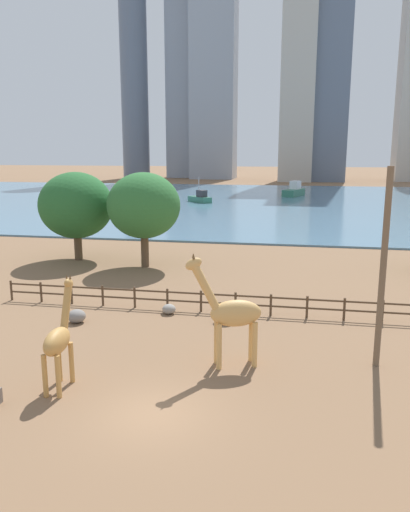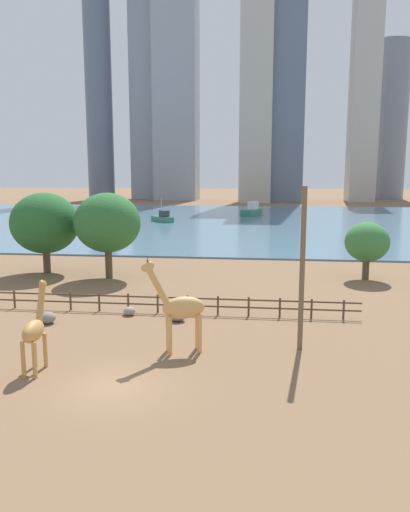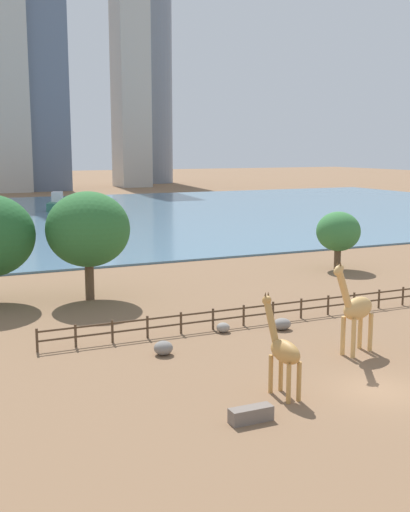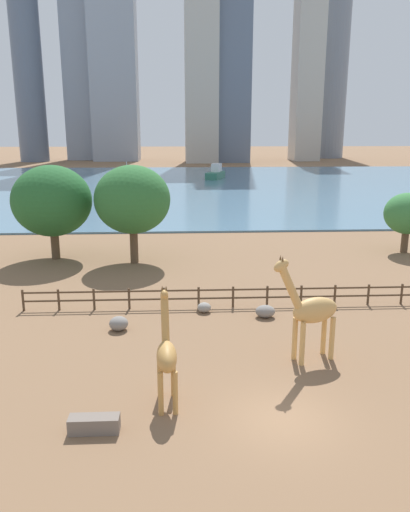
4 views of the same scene
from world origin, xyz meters
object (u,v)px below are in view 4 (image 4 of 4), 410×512
giraffe_tall (311,310)px  boat_sailboat (129,184)px  tree_right_tall (132,200)px  boulder_near_fence (204,307)px  boat_ferry (216,174)px  boulder_small (265,311)px  tree_left_large (407,214)px  giraffe_companion (167,354)px  feeding_trough (94,424)px  boulder_by_pole (119,323)px  tree_center_broad (52,201)px

giraffe_tall → boat_sailboat: (-14.90, 67.85, -1.49)m
giraffe_tall → tree_right_tall: 20.50m
boulder_near_fence → boat_ferry: boat_ferry is taller
boat_sailboat → giraffe_tall: bearing=145.9°
boulder_near_fence → tree_right_tall: bearing=113.8°
boulder_small → tree_left_large: tree_left_large is taller
tree_right_tall → giraffe_companion: bearing=-81.7°
boulder_small → feeding_trough: boulder_small is taller
giraffe_companion → tree_right_tall: bearing=4.7°
boulder_by_pole → feeding_trough: boulder_by_pole is taller
feeding_trough → boat_sailboat: boat_sailboat is taller
tree_center_broad → boat_ferry: size_ratio=1.03×
boulder_near_fence → tree_right_tall: (-5.05, 11.46, 4.78)m
boulder_by_pole → boat_sailboat: bearing=95.0°
tree_left_large → boulder_by_pole: bearing=-144.8°
tree_left_large → tree_right_tall: tree_right_tall is taller
tree_left_large → tree_right_tall: (-23.13, -2.19, 1.68)m
giraffe_tall → tree_right_tall: size_ratio=0.67×
giraffe_tall → giraffe_companion: (-6.51, -3.43, -0.38)m
boulder_near_fence → feeding_trough: 12.53m
giraffe_companion → boulder_by_pole: size_ratio=4.37×
boulder_by_pole → tree_right_tall: (-0.35, 13.90, 4.69)m
tree_left_large → tree_center_broad: 29.76m
tree_right_tall → boat_sailboat: tree_right_tall is taller
giraffe_companion → boulder_by_pole: bearing=16.8°
giraffe_companion → boulder_near_fence: giraffe_companion is taller
giraffe_companion → tree_center_broad: (-9.70, 22.84, 2.73)m
tree_left_large → tree_right_tall: bearing=-174.6°
boulder_by_pole → tree_center_broad: bearing=114.3°
boulder_by_pole → tree_left_large: 28.05m
boulder_small → boat_ferry: boat_ferry is taller
giraffe_companion → tree_right_tall: size_ratio=0.57×
giraffe_tall → boulder_small: giraffe_tall is taller
tree_left_large → tree_right_tall: 23.30m
boulder_by_pole → boat_sailboat: (-5.62, 63.84, 0.59)m
boulder_by_pole → tree_center_broad: size_ratio=0.13×
giraffe_tall → boulder_by_pole: size_ratio=5.15×
giraffe_tall → giraffe_companion: giraffe_tall is taller
boulder_near_fence → feeding_trough: feeding_trough is taller
giraffe_companion → tree_left_large: bearing=-44.0°
boulder_by_pole → tree_right_tall: size_ratio=0.13×
boulder_by_pole → feeding_trough: (0.21, -9.26, -0.07)m
boulder_small → tree_left_large: size_ratio=0.22×
tree_right_tall → giraffe_tall: bearing=-61.7°
tree_center_broad → boulder_by_pole: bearing=-65.7°
feeding_trough → tree_right_tall: bearing=91.4°
boulder_near_fence → boat_sailboat: 62.27m
boulder_small → tree_right_tall: size_ratio=0.15×
boulder_by_pole → tree_left_large: size_ratio=0.19×
boulder_small → tree_center_broad: tree_center_broad is taller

